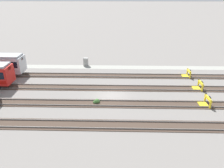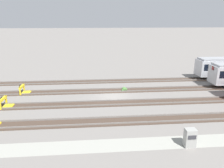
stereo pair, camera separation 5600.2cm
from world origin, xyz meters
The scene contains 10 objects.
ground_plane centered at (0.00, 0.00, 0.00)m, with size 400.00×400.00×0.00m, color gray.
service_walkway centered at (0.00, -11.83, 0.00)m, with size 54.00×2.00×0.01m, color #9E9E93.
rail_track_nearest centered at (0.00, -7.40, 0.04)m, with size 90.00×2.23×0.21m.
rail_track_near_inner centered at (0.00, -2.47, 0.04)m, with size 90.00×2.24×0.21m.
rail_track_middle centered at (0.00, 2.47, 0.04)m, with size 90.00×2.24×0.21m.
rail_track_far_inner centered at (0.00, 7.40, 0.04)m, with size 90.00×2.23×0.21m.
bumper_stop_near_inner_track centered at (-13.23, -2.47, 0.51)m, with size 1.35×2.00×1.22m.
bumper_stop_middle_track centered at (-12.50, 2.47, 0.51)m, with size 1.35×2.00×1.22m.
electrical_cabinet centered at (5.33, -12.53, 0.80)m, with size 0.90×0.73×1.60m.
weed_clump centered at (1.90, 2.25, 0.24)m, with size 0.92×0.70×0.64m.
Camera 2 is at (-2.52, -27.94, 10.41)m, focal length 35.00 mm.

